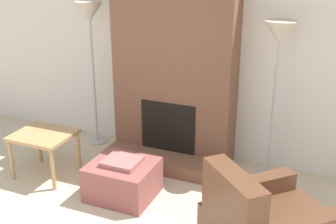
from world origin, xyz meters
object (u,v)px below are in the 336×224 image
floor_lamp_right (279,42)px  floor_lamp_left (90,20)px  ottoman (123,179)px  side_table (44,139)px

floor_lamp_right → floor_lamp_left: bearing=180.0°
ottoman → side_table: side_table is taller
floor_lamp_right → ottoman: bearing=-141.5°
side_table → floor_lamp_left: floor_lamp_left is taller
ottoman → floor_lamp_right: 2.23m
ottoman → floor_lamp_left: size_ratio=0.36×
side_table → floor_lamp_right: (2.42, 1.03, 1.14)m
ottoman → side_table: 1.09m
side_table → floor_lamp_left: bearing=86.5°
floor_lamp_left → floor_lamp_right: size_ratio=1.05×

